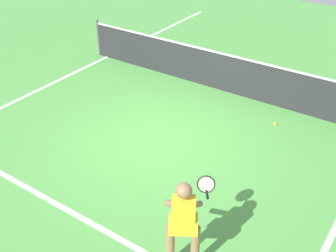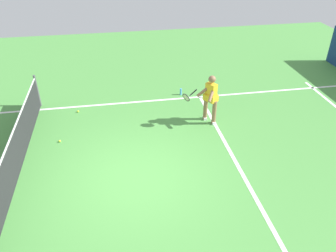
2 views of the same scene
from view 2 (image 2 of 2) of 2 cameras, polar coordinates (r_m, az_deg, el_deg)
ground_plane at (r=8.42m, az=-5.54°, el=-8.70°), size 24.79×24.79×0.00m
service_line_marking at (r=8.91m, az=11.83°, el=-6.64°), size 7.90×0.10×0.01m
sideline_right_marking at (r=11.70m, az=-7.26°, el=3.95°), size 0.10×17.07×0.01m
court_net at (r=8.49m, az=-25.59°, el=-7.38°), size 8.58×0.08×1.11m
tennis_player at (r=10.20m, az=7.16°, el=4.86°), size 0.68×1.14×1.55m
tennis_ball_near at (r=10.06m, az=-18.00°, el=-2.47°), size 0.07×0.07×0.07m
tennis_ball_mid at (r=11.42m, az=-15.11°, el=2.43°), size 0.07×0.07×0.07m
water_bottle at (r=12.12m, az=2.20°, el=5.88°), size 0.07×0.07×0.24m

